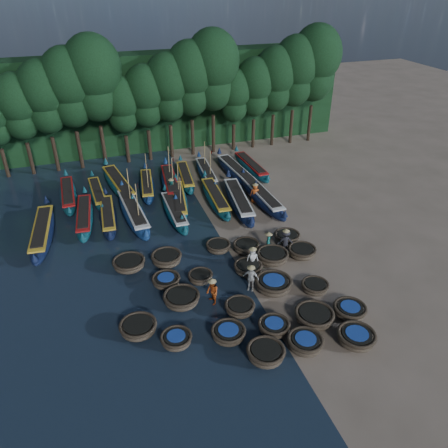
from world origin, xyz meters
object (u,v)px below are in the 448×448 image
object	(u,v)px
long_boat_6	(216,198)
coracle_3	(305,343)
coracle_13	(273,284)
long_boat_14	(185,177)
coracle_23	(246,246)
fisherman_5	(171,187)
long_boat_1	(84,216)
fisherman_6	(255,193)
coracle_22	(218,247)
fisherman_1	(268,241)
long_boat_2	(108,216)
coracle_14	(315,287)
long_boat_12	(147,186)
fisherman_4	(251,277)
long_boat_7	(239,201)
coracle_6	(228,333)
coracle_15	(166,280)
coracle_18	(273,256)
long_boat_9	(68,195)
coracle_12	(240,308)
coracle_19	(302,251)
coracle_4	(356,337)
coracle_9	(350,310)
fisherman_2	(212,291)
fisherman_3	(285,241)
coracle_8	(314,316)
long_boat_17	(251,166)
long_boat_15	(206,173)
coracle_2	(266,353)
long_boat_0	(42,232)
coracle_24	(287,237)
long_boat_13	(170,183)
coracle_20	(129,264)
coracle_16	(200,277)
long_boat_5	(179,201)
long_boat_11	(119,184)
coracle_11	(182,298)
coracle_5	(176,339)
fisherman_0	(253,258)
coracle_7	(274,327)

from	to	relation	value
long_boat_6	coracle_3	bearing A→B (deg)	-88.45
coracle_13	long_boat_14	world-z (taller)	long_boat_14
coracle_23	fisherman_5	world-z (taller)	fisherman_5
long_boat_1	fisherman_6	size ratio (longest dim) A/B	4.15
coracle_22	fisherman_1	size ratio (longest dim) A/B	1.03
coracle_22	long_boat_2	world-z (taller)	long_boat_2
coracle_14	long_boat_12	xyz separation A→B (m)	(-7.45, 17.42, 0.14)
long_boat_6	fisherman_4	size ratio (longest dim) A/B	4.25
long_boat_7	fisherman_1	xyz separation A→B (m)	(-0.32, -6.93, 0.27)
coracle_13	coracle_6	bearing A→B (deg)	-143.20
long_boat_12	fisherman_6	distance (m)	9.84
coracle_15	coracle_18	xyz separation A→B (m)	(7.45, 0.26, 0.06)
coracle_14	long_boat_9	xyz separation A→B (m)	(-14.23, 17.68, 0.17)
coracle_12	coracle_13	world-z (taller)	coracle_13
coracle_19	long_boat_1	world-z (taller)	long_boat_1
coracle_15	coracle_4	bearing A→B (deg)	-43.24
coracle_6	coracle_9	size ratio (longest dim) A/B	1.03
fisherman_2	fisherman_3	bearing A→B (deg)	114.50
coracle_8	long_boat_17	xyz separation A→B (m)	(4.34, 20.85, 0.11)
coracle_13	coracle_22	xyz separation A→B (m)	(-1.93, 5.25, -0.10)
long_boat_15	coracle_2	bearing A→B (deg)	-94.29
long_boat_0	long_boat_17	world-z (taller)	long_boat_0
coracle_22	coracle_24	xyz separation A→B (m)	(5.19, -0.38, 0.00)
long_boat_1	long_boat_13	size ratio (longest dim) A/B	0.95
coracle_18	fisherman_4	xyz separation A→B (m)	(-2.53, -2.31, 0.49)
coracle_20	coracle_9	bearing A→B (deg)	-37.02
coracle_14	coracle_15	bearing A→B (deg)	157.96
coracle_16	long_boat_5	distance (m)	10.48
coracle_6	coracle_13	size ratio (longest dim) A/B	0.79
long_boat_11	long_boat_14	bearing A→B (deg)	-10.78
coracle_11	coracle_18	xyz separation A→B (m)	(6.95, 2.31, 0.01)
coracle_16	coracle_23	world-z (taller)	coracle_23
long_boat_12	fisherman_5	world-z (taller)	long_boat_12
coracle_12	coracle_23	xyz separation A→B (m)	(2.66, 5.89, -0.00)
coracle_5	fisherman_0	xyz separation A→B (m)	(6.37, 5.08, 0.50)
coracle_16	fisherman_1	world-z (taller)	fisherman_1
long_boat_0	long_boat_12	distance (m)	10.38
coracle_5	coracle_11	world-z (taller)	coracle_11
coracle_7	fisherman_3	distance (m)	8.09
coracle_4	fisherman_0	world-z (taller)	fisherman_0
long_boat_6	coracle_12	bearing A→B (deg)	-98.48
coracle_5	coracle_11	xyz separation A→B (m)	(1.04, 3.07, 0.06)
coracle_15	long_boat_11	bearing A→B (deg)	94.64
coracle_11	fisherman_2	size ratio (longest dim) A/B	1.41
coracle_9	long_boat_14	xyz separation A→B (m)	(-4.55, 20.77, 0.09)
long_boat_9	coracle_23	bearing A→B (deg)	-46.88
coracle_22	long_boat_15	bearing A→B (deg)	77.40
fisherman_0	coracle_11	bearing A→B (deg)	-146.30
coracle_13	coracle_22	bearing A→B (deg)	110.15
coracle_7	long_boat_7	distance (m)	14.68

